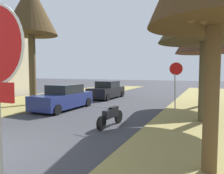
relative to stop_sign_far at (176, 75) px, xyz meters
The scene contains 7 objects.
stop_sign_far is the anchor object (origin of this frame).
street_tree_right_mid_a 4.36m from the stop_sign_far, 58.16° to the right, with size 4.27×4.27×6.81m.
street_tree_right_mid_b 4.34m from the stop_sign_far, 58.52° to the left, with size 3.95×3.95×6.98m.
street_tree_left_mid_a 10.89m from the stop_sign_far, 167.99° to the right, with size 3.66×3.66×8.61m.
parked_sedan_navy 7.21m from the stop_sign_far, 159.35° to the right, with size 1.96×4.41×1.57m.
parked_sedan_black 7.71m from the stop_sign_far, 150.18° to the left, with size 1.96×4.41×1.57m.
parked_motorcycle 5.76m from the stop_sign_far, 111.43° to the right, with size 0.60×2.05×0.97m.
Camera 1 is at (5.99, -3.49, 2.35)m, focal length 33.10 mm.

